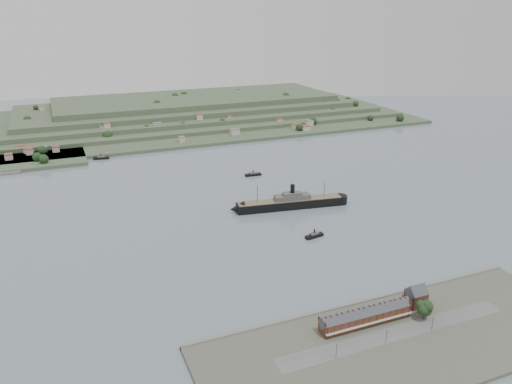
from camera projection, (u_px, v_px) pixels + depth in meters
name	position (u px, v px, depth m)	size (l,w,h in m)	color
ground	(262.00, 215.00, 426.36)	(1400.00, 1400.00, 0.00)	slate
near_shore	(401.00, 340.00, 264.22)	(220.00, 80.00, 2.60)	#4C5142
terrace_row	(366.00, 316.00, 274.83)	(55.60, 9.80, 11.07)	#492A1A
gabled_building	(416.00, 296.00, 291.28)	(10.40, 10.18, 14.09)	#492A1A
far_peninsula	(179.00, 114.00, 772.78)	(760.00, 309.00, 30.00)	#3E5438
steamship	(287.00, 203.00, 438.80)	(107.87, 27.58, 25.95)	black
tugboat	(314.00, 235.00, 383.97)	(15.84, 6.65, 6.91)	black
ferry_west	(101.00, 158.00, 581.81)	(18.52, 8.46, 6.71)	black
ferry_east	(253.00, 174.00, 524.72)	(17.47, 5.90, 6.45)	black
fig_tree	(425.00, 308.00, 277.92)	(10.58, 9.16, 11.81)	#3F291D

